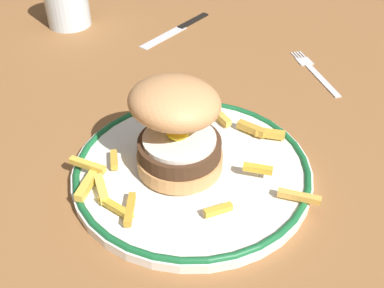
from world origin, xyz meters
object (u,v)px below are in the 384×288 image
at_px(dinner_plate, 192,169).
at_px(fork, 314,71).
at_px(burger, 177,125).
at_px(knife, 181,27).
at_px(water_glass, 67,3).

bearing_deg(dinner_plate, fork, 55.85).
relative_size(burger, fork, 1.02).
distance_m(burger, knife, 0.40).
height_order(fork, knife, knife).
relative_size(dinner_plate, fork, 1.96).
relative_size(fork, knife, 0.88).
height_order(dinner_plate, fork, dinner_plate).
xyz_separation_m(burger, knife, (-0.04, 0.39, -0.07)).
bearing_deg(water_glass, fork, -18.09).
distance_m(water_glass, knife, 0.21).
xyz_separation_m(dinner_plate, water_glass, (-0.26, 0.39, 0.03)).
distance_m(water_glass, fork, 0.46).
bearing_deg(water_glass, burger, -58.08).
bearing_deg(knife, dinner_plate, -82.49).
bearing_deg(burger, water_glass, 121.92).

